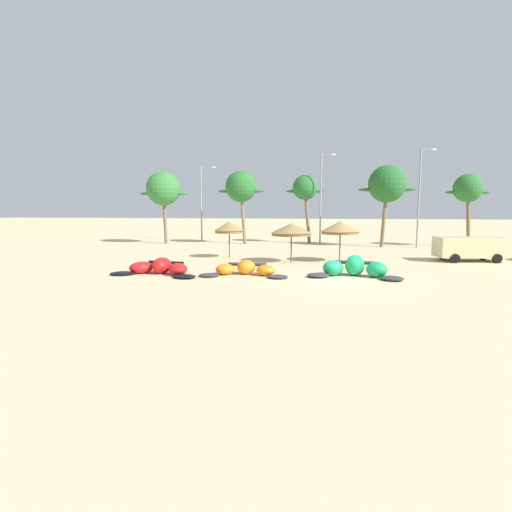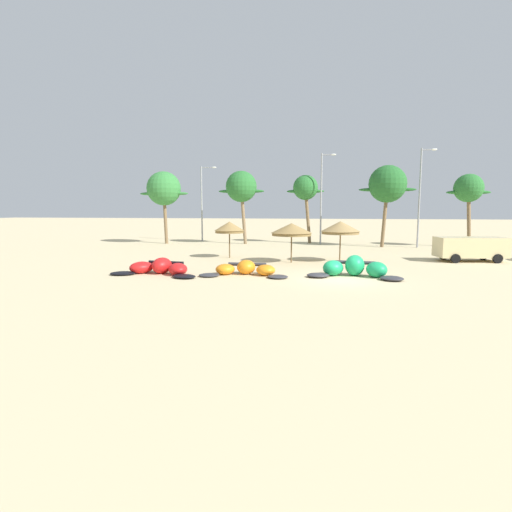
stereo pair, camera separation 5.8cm
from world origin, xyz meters
name	(u,v)px [view 1 (the left image)]	position (x,y,z in m)	size (l,w,h in m)	color
ground_plane	(339,279)	(0.00, 0.00, 0.00)	(260.00, 260.00, 0.00)	beige
kite_far_left	(160,268)	(-10.80, 0.08, 0.38)	(5.84, 3.02, 0.99)	black
kite_left	(245,269)	(-5.55, 0.62, 0.34)	(5.60, 2.55, 0.88)	#333338
kite_left_of_center	(355,268)	(0.93, 1.12, 0.48)	(5.70, 2.87, 1.24)	#333338
beach_umbrella_near_van	(229,227)	(-8.39, 8.72, 2.48)	(2.42, 2.42, 2.94)	brown
beach_umbrella_middle	(291,229)	(-3.21, 6.63, 2.46)	(3.04, 3.04, 2.92)	brown
beach_umbrella_near_palms	(340,228)	(0.37, 7.65, 2.58)	(2.91, 2.91, 3.06)	brown
parked_van	(468,247)	(10.01, 9.43, 1.09)	(5.15, 2.71, 1.84)	beige
palm_leftmost	(163,189)	(-18.62, 20.45, 6.16)	(5.71, 3.81, 8.12)	brown
palm_left	(241,187)	(-9.93, 21.51, 6.34)	(5.20, 3.47, 8.15)	#7F6647
palm_left_of_gap	(305,189)	(-2.88, 23.54, 6.23)	(4.24, 2.83, 7.76)	brown
palm_center_left	(387,185)	(5.54, 19.99, 6.40)	(5.69, 3.80, 8.36)	brown
palm_center_right	(468,189)	(13.72, 21.30, 5.94)	(4.32, 2.88, 7.49)	brown
lamppost_west	(203,199)	(-15.21, 24.28, 5.05)	(1.96, 0.24, 8.99)	gray
lamppost_west_center	(322,195)	(-0.99, 22.19, 5.49)	(1.61, 0.24, 9.93)	gray
lamppost_east_center	(420,193)	(8.82, 20.03, 5.49)	(1.55, 0.24, 9.95)	gray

